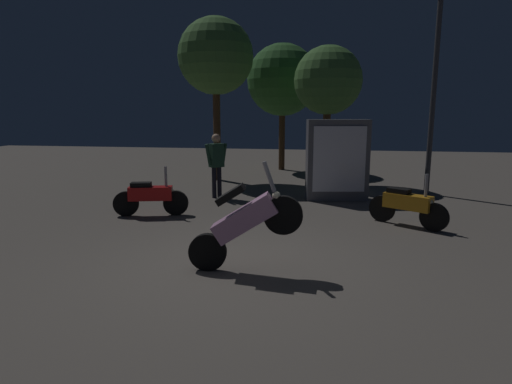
% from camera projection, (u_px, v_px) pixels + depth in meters
% --- Properties ---
extents(ground_plane, '(40.00, 40.00, 0.00)m').
position_uv_depth(ground_plane, '(231.00, 264.00, 6.57)').
color(ground_plane, '#605951').
extents(motorcycle_pink_foreground, '(1.66, 0.37, 1.63)m').
position_uv_depth(motorcycle_pink_foreground, '(244.00, 222.00, 6.13)').
color(motorcycle_pink_foreground, black).
rests_on(motorcycle_pink_foreground, ground_plane).
extents(motorcycle_orange_parked_left, '(1.43, 1.02, 1.11)m').
position_uv_depth(motorcycle_orange_parked_left, '(407.00, 205.00, 8.66)').
color(motorcycle_orange_parked_left, black).
rests_on(motorcycle_orange_parked_left, ground_plane).
extents(motorcycle_red_parked_right, '(1.63, 0.52, 1.11)m').
position_uv_depth(motorcycle_red_parked_right, '(150.00, 196.00, 9.54)').
color(motorcycle_red_parked_right, black).
rests_on(motorcycle_red_parked_right, ground_plane).
extents(person_rider_beside, '(0.54, 0.53, 1.72)m').
position_uv_depth(person_rider_beside, '(216.00, 160.00, 11.44)').
color(person_rider_beside, black).
rests_on(person_rider_beside, ground_plane).
extents(streetlamp_near, '(0.36, 0.36, 5.55)m').
position_uv_depth(streetlamp_near, '(436.00, 67.00, 11.46)').
color(streetlamp_near, '#38383D').
rests_on(streetlamp_near, ground_plane).
extents(tree_left_bg, '(2.13, 2.13, 4.33)m').
position_uv_depth(tree_left_bg, '(328.00, 81.00, 13.38)').
color(tree_left_bg, '#4C331E').
rests_on(tree_left_bg, ground_plane).
extents(tree_center_bg, '(2.75, 2.75, 4.87)m').
position_uv_depth(tree_center_bg, '(282.00, 80.00, 16.52)').
color(tree_center_bg, '#4C331E').
rests_on(tree_center_bg, ground_plane).
extents(tree_right_bg, '(2.46, 2.46, 5.29)m').
position_uv_depth(tree_right_bg, '(216.00, 57.00, 13.82)').
color(tree_right_bg, '#4C331E').
rests_on(tree_right_bg, ground_plane).
extents(kiosk_billboard, '(1.66, 0.78, 2.10)m').
position_uv_depth(kiosk_billboard, '(337.00, 160.00, 11.18)').
color(kiosk_billboard, '#595960').
rests_on(kiosk_billboard, ground_plane).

